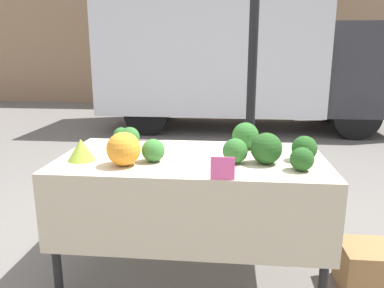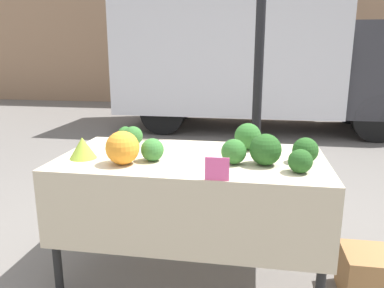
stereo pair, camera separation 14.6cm
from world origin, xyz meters
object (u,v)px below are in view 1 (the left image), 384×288
(price_sign, at_px, (223,168))
(parked_truck, at_px, (236,56))
(produce_crate, at_px, (375,269))
(orange_cauliflower, at_px, (124,149))

(price_sign, bearing_deg, parked_truck, 88.49)
(parked_truck, xyz_separation_m, produce_crate, (0.79, -5.00, -1.19))
(parked_truck, height_order, price_sign, parked_truck)
(parked_truck, xyz_separation_m, price_sign, (-0.14, -5.31, -0.48))
(price_sign, bearing_deg, produce_crate, 18.77)
(orange_cauliflower, bearing_deg, price_sign, -18.82)
(price_sign, height_order, produce_crate, price_sign)
(orange_cauliflower, xyz_separation_m, produce_crate, (1.49, 0.12, -0.74))
(orange_cauliflower, height_order, price_sign, orange_cauliflower)
(orange_cauliflower, height_order, produce_crate, orange_cauliflower)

